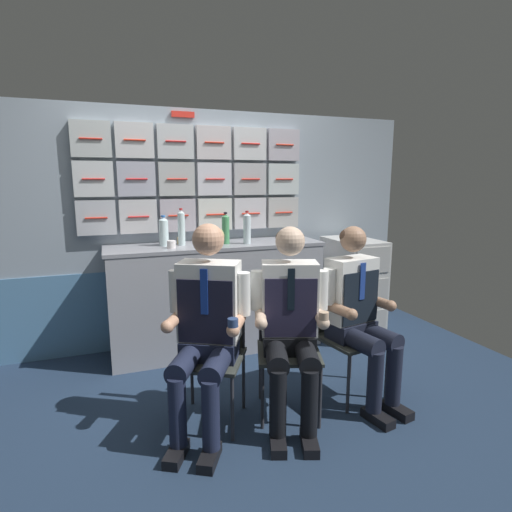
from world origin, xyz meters
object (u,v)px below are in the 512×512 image
Objects in this scene: service_trolley at (352,284)px; espresso_cup_small at (171,244)px; folding_chair_center at (288,334)px; folding_chair_right at (342,323)px; crew_member_center at (290,318)px; water_bottle_short at (164,231)px; crew_member_left at (206,320)px; crew_member_right at (359,308)px; snack_banana at (291,237)px; folding_chair_left at (214,340)px.

espresso_cup_small is at bearing 179.18° from service_trolley.
folding_chair_center is 11.51× the size of espresso_cup_small.
service_trolley is at bearing 53.29° from folding_chair_right.
crew_member_center is (-1.20, -1.14, 0.17)m from service_trolley.
crew_member_center is at bearing -109.17° from folding_chair_center.
folding_chair_right is at bearing -44.80° from water_bottle_short.
crew_member_left is at bearing -172.50° from folding_chair_right.
service_trolley is 1.27m from crew_member_right.
service_trolley is 5.59× the size of snack_banana.
folding_chair_center is 4.84× the size of snack_banana.
crew_member_center is (0.44, -0.23, 0.17)m from folding_chair_left.
crew_member_left is at bearing -132.88° from snack_banana.
crew_member_right reaches higher than folding_chair_center.
crew_member_center reaches higher than folding_chair_center.
crew_member_left reaches higher than folding_chair_right.
folding_chair_left is (-1.64, -0.92, -0.00)m from service_trolley.
folding_chair_right is 0.68× the size of crew_member_right.
crew_member_left is 1.66m from snack_banana.
water_bottle_short reaches higher than snack_banana.
folding_chair_center is 1.28m from espresso_cup_small.
folding_chair_right is at bearing -126.71° from service_trolley.
water_bottle_short is 0.18m from espresso_cup_small.
espresso_cup_small is (-0.03, 1.08, 0.30)m from crew_member_left.
water_bottle_short is at bearing 132.06° from crew_member_right.
espresso_cup_small reaches higher than folding_chair_center.
folding_chair_center is 0.52m from crew_member_right.
folding_chair_right is 4.84× the size of snack_banana.
crew_member_left is 1.06m from crew_member_right.
crew_member_center is (-0.05, -0.15, 0.17)m from folding_chair_center.
crew_member_right is (-0.66, -1.08, 0.15)m from service_trolley.
crew_member_left reaches higher than crew_member_right.
crew_member_center is 17.20× the size of espresso_cup_small.
folding_chair_center and folding_chair_right have the same top height.
folding_chair_left is 11.51× the size of espresso_cup_small.
service_trolley reaches higher than folding_chair_right.
service_trolley is 1.16× the size of folding_chair_center.
crew_member_center reaches higher than crew_member_right.
crew_member_center is at bearing -9.56° from crew_member_left.
water_bottle_short reaches higher than service_trolley.
service_trolley is at bearing -12.79° from snack_banana.
service_trolley is at bearing -5.47° from water_bottle_short.
snack_banana reaches higher than folding_chair_center.
water_bottle_short is (-1.79, 0.17, 0.58)m from service_trolley.
service_trolley is at bearing 31.61° from crew_member_left.
crew_member_right is (0.49, -0.09, 0.15)m from folding_chair_center.
snack_banana is (0.54, 1.13, 0.48)m from folding_chair_center.
folding_chair_center is 1.34m from snack_banana.
crew_member_left is at bearing 178.70° from crew_member_right.
water_bottle_short is at bearing 135.20° from folding_chair_right.
snack_banana is at bearing 65.09° from crew_member_center.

